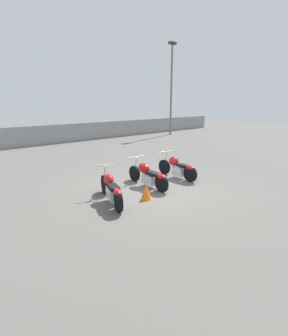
% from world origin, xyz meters
% --- Properties ---
extents(ground_plane, '(60.00, 60.00, 0.00)m').
position_xyz_m(ground_plane, '(0.00, 0.00, 0.00)').
color(ground_plane, '#5B5954').
extents(fence_back, '(40.00, 0.04, 1.31)m').
position_xyz_m(fence_back, '(0.00, 11.57, 0.65)').
color(fence_back, gray).
rests_on(fence_back, ground_plane).
extents(light_pole_left, '(0.70, 0.35, 7.68)m').
position_xyz_m(light_pole_left, '(12.00, 9.73, 4.52)').
color(light_pole_left, slate).
rests_on(light_pole_left, ground_plane).
extents(motorcycle_slot_0, '(1.02, 2.03, 0.96)m').
position_xyz_m(motorcycle_slot_0, '(-1.70, -0.03, 0.41)').
color(motorcycle_slot_0, black).
rests_on(motorcycle_slot_0, ground_plane).
extents(motorcycle_slot_1, '(0.71, 2.10, 0.94)m').
position_xyz_m(motorcycle_slot_1, '(0.09, 0.31, 0.41)').
color(motorcycle_slot_1, black).
rests_on(motorcycle_slot_1, ground_plane).
extents(motorcycle_slot_2, '(0.73, 1.97, 0.95)m').
position_xyz_m(motorcycle_slot_2, '(1.64, 0.30, 0.41)').
color(motorcycle_slot_2, black).
rests_on(motorcycle_slot_2, ground_plane).
extents(traffic_cone_near, '(0.33, 0.33, 0.46)m').
position_xyz_m(traffic_cone_near, '(-0.80, -0.54, 0.23)').
color(traffic_cone_near, orange).
rests_on(traffic_cone_near, ground_plane).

